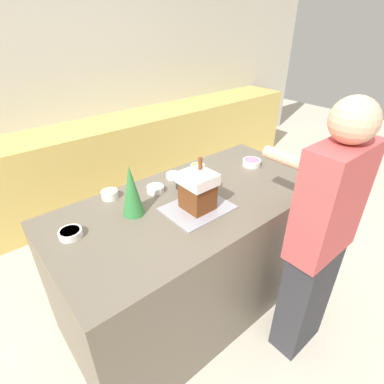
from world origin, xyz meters
TOP-DOWN VIEW (x-y plane):
  - ground_plane at (0.00, 0.00)m, footprint 12.00×12.00m
  - wall_back at (0.00, 2.13)m, footprint 8.00×0.05m
  - back_cabinet_block at (0.00, 1.80)m, footprint 6.00×0.60m
  - kitchen_island at (0.00, 0.00)m, footprint 1.80×0.87m
  - baking_tray at (-0.07, -0.09)m, footprint 0.38×0.30m
  - gingerbread_house at (-0.07, -0.09)m, footprint 0.17×0.19m
  - decorative_tree at (-0.38, 0.11)m, footprint 0.12×0.12m
  - candy_bowl_front_corner at (-0.40, 0.35)m, footprint 0.10×0.10m
  - candy_bowl_near_tray_left at (-0.73, 0.14)m, footprint 0.12×0.12m
  - candy_bowl_beside_tree at (0.63, 0.09)m, footprint 0.14×0.14m
  - candy_bowl_far_left at (0.26, 0.28)m, footprint 0.10×0.10m
  - candy_bowl_far_right at (0.06, 0.31)m, footprint 0.09×0.09m
  - candy_bowl_behind_tray at (-0.15, 0.23)m, footprint 0.11×0.11m
  - mug at (0.02, 0.17)m, footprint 0.07×0.07m
  - person at (0.30, -0.67)m, footprint 0.42×0.53m

SIDE VIEW (x-z plane):
  - ground_plane at x=0.00m, z-range 0.00..0.00m
  - back_cabinet_block at x=0.00m, z-range 0.00..0.90m
  - kitchen_island at x=0.00m, z-range 0.00..0.91m
  - person at x=0.30m, z-range 0.03..1.63m
  - baking_tray at x=-0.07m, z-range 0.91..0.92m
  - candy_bowl_far_right at x=0.06m, z-range 0.91..0.95m
  - candy_bowl_near_tray_left at x=-0.73m, z-range 0.91..0.95m
  - candy_bowl_behind_tray at x=-0.15m, z-range 0.91..0.95m
  - candy_bowl_beside_tree at x=0.63m, z-range 0.91..0.96m
  - candy_bowl_front_corner at x=-0.40m, z-range 0.91..0.96m
  - candy_bowl_far_left at x=0.26m, z-range 0.91..0.96m
  - mug at x=0.02m, z-range 0.91..1.00m
  - gingerbread_house at x=-0.07m, z-range 0.89..1.18m
  - decorative_tree at x=-0.38m, z-range 0.91..1.21m
  - wall_back at x=0.00m, z-range 0.00..2.60m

